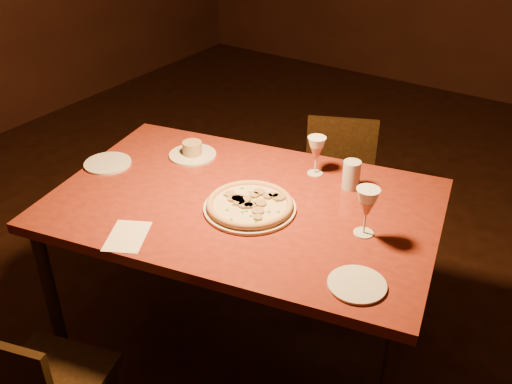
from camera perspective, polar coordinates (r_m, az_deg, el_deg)
The scene contains 11 objects.
floor at distance 2.90m, azimuth 2.27°, elevation -12.31°, with size 7.00×7.00×0.00m, color black.
dining_table at distance 2.29m, azimuth -1.23°, elevation -2.35°, with size 1.67×1.25×0.80m.
chair_far at distance 3.11m, azimuth 8.19°, elevation 0.74°, with size 0.50×0.50×0.78m.
pizza_plate at distance 2.18m, azimuth -0.63°, elevation -1.29°, with size 0.36×0.36×0.04m.
ramekin_saucer at distance 2.59m, azimuth -6.37°, elevation 4.06°, with size 0.21×0.21×0.07m.
wine_glass_far at distance 2.41m, azimuth 6.02°, elevation 3.62°, with size 0.08×0.08×0.17m, color #B8684C, non-canonical shape.
wine_glass_right at distance 2.05m, azimuth 10.94°, elevation -1.95°, with size 0.08×0.08×0.19m, color #B8684C, non-canonical shape.
water_tumbler at distance 2.34m, azimuth 9.51°, elevation 1.71°, with size 0.07×0.07×0.12m, color #B1BAC1.
side_plate_left at distance 2.59m, azimuth -14.61°, elevation 2.79°, with size 0.20×0.20×0.01m, color silver.
side_plate_near at distance 1.86m, azimuth 10.06°, elevation -9.10°, with size 0.19×0.19×0.01m, color silver.
menu_card at distance 2.10m, azimuth -12.75°, elevation -4.33°, with size 0.13×0.19×0.00m, color white.
Camera 1 is at (1.08, -1.81, 2.00)m, focal length 40.00 mm.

